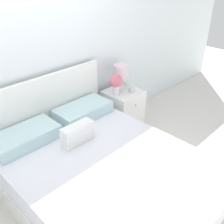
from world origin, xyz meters
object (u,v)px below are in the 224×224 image
at_px(flower_vase, 116,82).
at_px(alarm_clock, 131,90).
at_px(bed, 101,175).
at_px(nightstand, 123,110).
at_px(table_lamp, 121,73).

height_order(flower_vase, alarm_clock, flower_vase).
bearing_deg(bed, flower_vase, 36.83).
xyz_separation_m(bed, alarm_clock, (1.15, 0.62, 0.35)).
height_order(nightstand, flower_vase, flower_vase).
relative_size(nightstand, table_lamp, 1.79).
bearing_deg(table_lamp, nightstand, -120.47).
bearing_deg(nightstand, flower_vase, -177.52).
xyz_separation_m(nightstand, table_lamp, (0.06, 0.10, 0.52)).
bearing_deg(nightstand, bed, -146.81).
distance_m(flower_vase, alarm_clock, 0.27).
distance_m(bed, nightstand, 1.31).
bearing_deg(table_lamp, alarm_clock, -89.71).
bearing_deg(flower_vase, bed, -143.17).
distance_m(nightstand, flower_vase, 0.49).
height_order(bed, table_lamp, bed).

